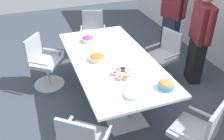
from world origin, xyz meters
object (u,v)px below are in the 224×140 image
at_px(office_chair_4, 44,65).
at_px(person_standing_1, 200,37).
at_px(conference_table, 112,66).
at_px(donut_platter, 122,74).
at_px(office_chair_1, 196,137).
at_px(snack_bowl_candy_mix, 88,39).
at_px(office_chair_3, 93,35).
at_px(person_standing_0, 173,14).
at_px(snack_bowl_cookies, 166,85).
at_px(snack_bowl_pretzels, 97,57).
at_px(office_chair_2, 163,58).
at_px(plate_stack, 133,95).

relative_size(office_chair_4, person_standing_1, 0.55).
distance_m(conference_table, donut_platter, 0.49).
relative_size(office_chair_1, snack_bowl_candy_mix, 4.20).
bearing_deg(conference_table, donut_platter, -2.15).
distance_m(conference_table, office_chair_3, 1.70).
relative_size(person_standing_0, snack_bowl_cookies, 8.15).
height_order(person_standing_0, snack_bowl_pretzels, person_standing_0).
bearing_deg(office_chair_1, office_chair_2, 42.12).
bearing_deg(office_chair_1, office_chair_4, 93.02).
bearing_deg(plate_stack, office_chair_4, -152.44).
xyz_separation_m(snack_bowl_cookies, snack_bowl_candy_mix, (-1.66, -0.57, -0.00)).
distance_m(donut_platter, plate_stack, 0.48).
relative_size(office_chair_1, donut_platter, 2.82).
bearing_deg(snack_bowl_pretzels, plate_stack, 8.52).
height_order(snack_bowl_pretzels, plate_stack, snack_bowl_pretzels).
distance_m(person_standing_1, snack_bowl_candy_mix, 1.90).
height_order(office_chair_3, office_chair_4, same).
distance_m(office_chair_1, office_chair_4, 2.74).
height_order(office_chair_3, person_standing_0, person_standing_0).
xyz_separation_m(office_chair_2, person_standing_1, (0.26, 0.49, 0.46)).
distance_m(office_chair_4, plate_stack, 1.99).
distance_m(snack_bowl_cookies, donut_platter, 0.62).
relative_size(snack_bowl_candy_mix, donut_platter, 0.67).
height_order(office_chair_2, donut_platter, office_chair_2).
height_order(person_standing_1, snack_bowl_candy_mix, person_standing_1).
distance_m(person_standing_0, plate_stack, 2.69).
bearing_deg(office_chair_3, snack_bowl_candy_mix, 85.46).
bearing_deg(office_chair_1, plate_stack, 105.37).
distance_m(office_chair_2, snack_bowl_cookies, 1.45).
xyz_separation_m(office_chair_2, snack_bowl_candy_mix, (-0.45, -1.27, 0.39)).
relative_size(conference_table, snack_bowl_pretzels, 9.37).
height_order(person_standing_0, plate_stack, person_standing_0).
height_order(office_chair_4, person_standing_1, person_standing_1).
relative_size(person_standing_0, person_standing_1, 1.04).
xyz_separation_m(office_chair_2, snack_bowl_pretzels, (0.22, -1.31, 0.39)).
relative_size(office_chair_3, snack_bowl_candy_mix, 4.20).
bearing_deg(snack_bowl_pretzels, person_standing_1, 88.64).
xyz_separation_m(person_standing_0, snack_bowl_candy_mix, (0.35, -1.88, -0.11)).
bearing_deg(plate_stack, donut_platter, 173.44).
height_order(conference_table, office_chair_4, office_chair_4).
distance_m(office_chair_1, snack_bowl_cookies, 0.71).
distance_m(person_standing_0, snack_bowl_candy_mix, 1.92).
xyz_separation_m(snack_bowl_pretzels, snack_bowl_cookies, (0.99, 0.61, 0.01)).
relative_size(office_chair_3, snack_bowl_pretzels, 3.55).
height_order(office_chair_1, office_chair_3, same).
distance_m(office_chair_4, snack_bowl_cookies, 2.24).
bearing_deg(plate_stack, person_standing_0, 138.61).
xyz_separation_m(office_chair_1, donut_platter, (-1.05, -0.52, 0.37)).
distance_m(office_chair_3, donut_platter, 2.19).
bearing_deg(person_standing_0, snack_bowl_cookies, 126.20).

